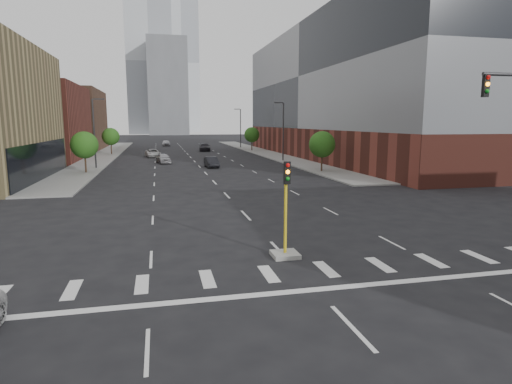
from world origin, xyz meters
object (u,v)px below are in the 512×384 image
object	(u,v)px
car_far_left	(153,153)
car_distant	(166,143)
median_traffic_signal	(285,236)
car_near_left	(163,158)
car_mid_right	(211,162)
car_deep_right	(205,147)

from	to	relation	value
car_far_left	car_distant	world-z (taller)	car_distant
median_traffic_signal	car_near_left	size ratio (longest dim) A/B	1.00
car_mid_right	car_far_left	bearing A→B (deg)	109.32
car_far_left	car_deep_right	size ratio (longest dim) A/B	0.90
car_far_left	car_near_left	bearing A→B (deg)	-89.98
median_traffic_signal	car_mid_right	xyz separation A→B (m)	(1.50, 39.63, -0.26)
car_mid_right	car_deep_right	size ratio (longest dim) A/B	0.78
median_traffic_signal	car_deep_right	bearing A→B (deg)	86.72
median_traffic_signal	car_mid_right	size ratio (longest dim) A/B	1.02
car_near_left	car_distant	bearing A→B (deg)	79.46
car_distant	car_far_left	bearing A→B (deg)	-95.88
median_traffic_signal	car_far_left	bearing A→B (deg)	96.20
median_traffic_signal	car_mid_right	world-z (taller)	median_traffic_signal
car_mid_right	car_far_left	world-z (taller)	car_mid_right
car_deep_right	car_near_left	bearing A→B (deg)	-103.47
median_traffic_signal	car_deep_right	xyz separation A→B (m)	(4.16, 72.58, -0.17)
car_mid_right	car_far_left	xyz separation A→B (m)	(-7.88, 19.14, -0.01)
median_traffic_signal	car_distant	bearing A→B (deg)	92.10
car_near_left	car_distant	xyz separation A→B (m)	(1.31, 46.91, 0.03)
car_distant	car_mid_right	bearing A→B (deg)	-85.89
car_far_left	car_distant	bearing A→B (deg)	77.39
car_near_left	car_deep_right	xyz separation A→B (m)	(8.92, 25.59, 0.06)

